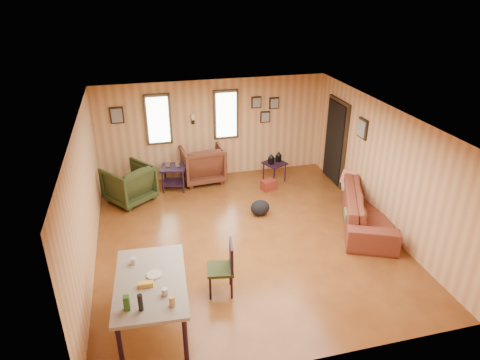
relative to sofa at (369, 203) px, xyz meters
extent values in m
cube|color=brown|center=(-2.53, 0.07, -0.47)|extent=(5.50, 6.00, 0.02)
cube|color=#997C5B|center=(-2.53, 0.07, 1.95)|extent=(5.50, 6.00, 0.02)
cube|color=tan|center=(-2.53, 3.08, 0.74)|extent=(5.50, 0.02, 2.40)
cube|color=tan|center=(-2.53, -2.94, 0.74)|extent=(5.50, 0.02, 2.40)
cube|color=tan|center=(-5.29, 0.07, 0.74)|extent=(0.02, 6.00, 2.40)
cube|color=tan|center=(0.23, 0.07, 0.74)|extent=(0.02, 6.00, 2.40)
cube|color=black|center=(-3.83, 3.04, 1.09)|extent=(0.60, 0.05, 1.20)
cube|color=#E0F2D1|center=(-3.83, 3.00, 1.09)|extent=(0.48, 0.04, 1.06)
cube|color=black|center=(-2.23, 3.04, 1.09)|extent=(0.60, 0.05, 1.20)
cube|color=#E0F2D1|center=(-2.23, 3.00, 1.09)|extent=(0.48, 0.04, 1.06)
cube|color=black|center=(-3.03, 3.02, 0.99)|extent=(0.07, 0.05, 0.12)
cylinder|color=silver|center=(-3.03, 2.96, 1.12)|extent=(0.07, 0.07, 0.14)
cube|color=black|center=(0.19, 2.02, 0.54)|extent=(0.06, 1.00, 2.05)
cube|color=black|center=(0.15, 2.02, 0.54)|extent=(0.04, 0.82, 1.90)
cube|color=black|center=(-1.48, 3.04, 1.34)|extent=(0.24, 0.04, 0.28)
cube|color=#9E998C|center=(-1.48, 3.01, 1.34)|extent=(0.19, 0.02, 0.22)
cube|color=black|center=(-1.03, 3.04, 1.29)|extent=(0.24, 0.04, 0.28)
cube|color=#9E998C|center=(-1.03, 3.01, 1.29)|extent=(0.19, 0.02, 0.22)
cube|color=black|center=(-1.25, 3.04, 0.96)|extent=(0.24, 0.04, 0.28)
cube|color=#9E998C|center=(-1.25, 3.01, 0.96)|extent=(0.19, 0.02, 0.22)
cube|color=black|center=(-4.73, 3.04, 1.26)|extent=(0.30, 0.04, 0.38)
cube|color=#9E998C|center=(-4.73, 3.01, 1.26)|extent=(0.24, 0.02, 0.31)
cube|color=black|center=(0.19, 0.92, 1.24)|extent=(0.04, 0.34, 0.42)
cube|color=#9E998C|center=(0.16, 0.92, 1.24)|extent=(0.02, 0.27, 0.34)
imported|color=maroon|center=(0.00, 0.00, 0.00)|extent=(1.59, 2.44, 0.92)
imported|color=#532818|center=(-2.89, 2.82, 0.04)|extent=(1.04, 0.99, 1.00)
imported|color=#293217|center=(-4.62, 2.16, 0.00)|extent=(1.22, 1.20, 0.92)
cube|color=black|center=(-3.61, 2.49, 0.09)|extent=(0.65, 0.61, 0.04)
cube|color=black|center=(-3.61, 2.49, -0.28)|extent=(0.59, 0.55, 0.03)
cylinder|color=black|center=(-3.88, 2.35, -0.19)|extent=(0.05, 0.05, 0.54)
cylinder|color=black|center=(-3.42, 2.25, -0.19)|extent=(0.05, 0.05, 0.54)
cylinder|color=black|center=(-3.79, 2.74, -0.19)|extent=(0.05, 0.05, 0.54)
cylinder|color=black|center=(-3.34, 2.64, -0.19)|extent=(0.05, 0.05, 0.54)
cube|color=brown|center=(-3.73, 2.52, 0.18)|extent=(0.10, 0.04, 0.13)
cube|color=brown|center=(-3.51, 2.47, 0.17)|extent=(0.09, 0.04, 0.12)
cube|color=black|center=(-1.19, 2.36, 0.00)|extent=(0.61, 0.61, 0.04)
cylinder|color=black|center=(-1.28, 2.11, -0.23)|extent=(0.04, 0.04, 0.46)
cylinder|color=black|center=(-0.95, 2.27, -0.23)|extent=(0.04, 0.04, 0.46)
cylinder|color=black|center=(-1.44, 2.45, -0.23)|extent=(0.04, 0.04, 0.46)
cylinder|color=black|center=(-1.10, 2.60, -0.23)|extent=(0.04, 0.04, 0.46)
cube|color=black|center=(-1.30, 2.31, 0.10)|extent=(0.14, 0.14, 0.17)
cone|color=black|center=(-1.30, 2.31, 0.23)|extent=(0.18, 0.18, 0.09)
cube|color=black|center=(-1.08, 2.41, 0.10)|extent=(0.14, 0.14, 0.17)
cone|color=black|center=(-1.08, 2.41, 0.23)|extent=(0.18, 0.18, 0.09)
cube|color=maroon|center=(-1.47, 1.94, -0.35)|extent=(0.38, 0.31, 0.23)
ellipsoid|color=black|center=(-2.00, 0.84, -0.29)|extent=(0.46, 0.39, 0.35)
cube|color=#505630|center=(-0.50, -0.38, 0.02)|extent=(0.49, 0.45, 0.13)
cube|color=red|center=(0.05, 1.01, 0.11)|extent=(0.36, 0.22, 0.35)
cube|color=tan|center=(-0.02, 0.77, 0.01)|extent=(0.41, 0.37, 0.10)
cube|color=gray|center=(-4.36, -1.81, 0.32)|extent=(1.05, 1.65, 0.05)
cylinder|color=black|center=(-4.80, -2.47, -0.08)|extent=(0.07, 0.07, 0.76)
cylinder|color=black|center=(-4.00, -2.53, -0.08)|extent=(0.07, 0.07, 0.76)
cylinder|color=black|center=(-4.72, -1.10, -0.08)|extent=(0.07, 0.07, 0.76)
cylinder|color=black|center=(-3.91, -1.15, -0.08)|extent=(0.07, 0.07, 0.76)
cylinder|color=#A49D9B|center=(-4.19, -2.14, 0.40)|extent=(0.09, 0.09, 0.10)
cylinder|color=#A49D9B|center=(-4.56, -1.37, 0.40)|extent=(0.09, 0.09, 0.10)
cube|color=#26511D|center=(-4.66, -2.30, 0.45)|extent=(0.08, 0.08, 0.20)
cylinder|color=black|center=(-4.50, -2.36, 0.47)|extent=(0.07, 0.07, 0.23)
cylinder|color=#AC7E43|center=(-4.12, -2.36, 0.41)|extent=(0.08, 0.08, 0.13)
cylinder|color=#A49D9B|center=(-4.30, -1.71, 0.36)|extent=(0.23, 0.23, 0.02)
cube|color=gold|center=(-4.42, -1.91, 0.38)|extent=(0.20, 0.10, 0.06)
cube|color=#293217|center=(-3.29, -1.32, -0.02)|extent=(0.47, 0.47, 0.05)
cube|color=black|center=(-3.12, -1.34, 0.22)|extent=(0.10, 0.39, 0.45)
cylinder|color=black|center=(-3.48, -1.46, -0.25)|extent=(0.04, 0.04, 0.43)
cylinder|color=black|center=(-3.16, -1.51, -0.25)|extent=(0.04, 0.04, 0.43)
cylinder|color=black|center=(-3.43, -1.13, -0.25)|extent=(0.04, 0.04, 0.43)
cylinder|color=black|center=(-3.11, -1.18, -0.25)|extent=(0.04, 0.04, 0.43)
camera|label=1|loc=(-4.30, -6.60, 4.09)|focal=32.00mm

